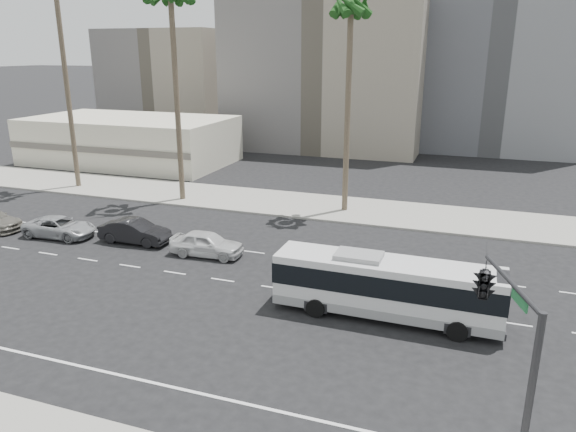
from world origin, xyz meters
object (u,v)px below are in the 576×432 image
at_px(city_bus, 386,286).
at_px(car_b, 135,231).
at_px(palm_near, 351,12).
at_px(car_a, 207,244).
at_px(traffic_signal, 488,295).
at_px(car_c, 60,227).

bearing_deg(city_bus, car_b, 164.86).
relative_size(car_b, palm_near, 0.29).
height_order(city_bus, car_a, city_bus).
bearing_deg(traffic_signal, car_c, 136.30).
height_order(traffic_signal, palm_near, palm_near).
bearing_deg(car_c, car_b, -86.18).
bearing_deg(car_a, car_c, 88.07).
bearing_deg(car_a, palm_near, -28.34).
bearing_deg(palm_near, city_bus, -70.10).
relative_size(car_c, palm_near, 0.30).
xyz_separation_m(car_c, traffic_signal, (26.69, -12.50, 4.86)).
xyz_separation_m(car_b, palm_near, (11.25, 11.53, 13.89)).
height_order(car_b, car_c, car_b).
bearing_deg(palm_near, car_a, -115.52).
height_order(car_b, palm_near, palm_near).
bearing_deg(palm_near, car_c, -143.91).
distance_m(car_b, palm_near, 21.27).
distance_m(car_b, car_c, 5.54).
distance_m(city_bus, car_c, 23.05).
distance_m(car_a, car_c, 11.00).
bearing_deg(car_a, city_bus, -113.00).
bearing_deg(car_a, traffic_signal, -131.73).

